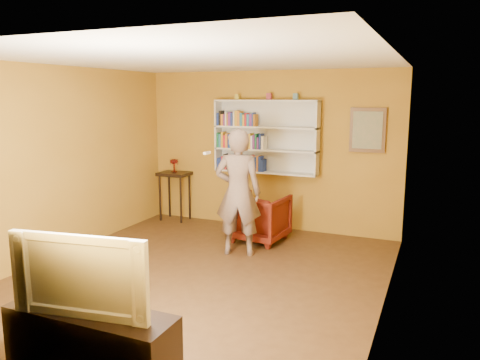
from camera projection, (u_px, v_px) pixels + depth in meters
name	position (u px, v px, depth m)	size (l,w,h in m)	color
room_shell	(201.00, 198.00, 5.84)	(5.30, 5.80, 2.88)	#412914
bookshelf	(267.00, 137.00, 7.92)	(1.80, 0.29, 1.23)	silver
books_row_lower	(242.00, 164.00, 8.07)	(0.86, 0.19, 0.27)	navy
books_row_middle	(241.00, 141.00, 8.01)	(0.86, 0.19, 0.27)	#166437
books_row_upper	(237.00, 119.00, 7.97)	(0.71, 0.19, 0.26)	navy
ornament_left	(237.00, 97.00, 7.95)	(0.07, 0.07, 0.09)	gold
ornament_centre	(269.00, 96.00, 7.73)	(0.08, 0.08, 0.11)	maroon
ornament_right	(296.00, 97.00, 7.55)	(0.08, 0.08, 0.10)	#466A75
framed_painting	(368.00, 130.00, 7.30)	(0.55, 0.05, 0.70)	#503216
console_table	(174.00, 181.00, 8.60)	(0.55, 0.42, 0.90)	black
ruby_lustre	(174.00, 163.00, 8.54)	(0.15, 0.15, 0.25)	maroon
armchair	(260.00, 218.00, 7.42)	(0.80, 0.82, 0.75)	#430904
person	(238.00, 193.00, 6.68)	(0.67, 0.44, 1.83)	#6E5A51
game_remote	(207.00, 153.00, 6.36)	(0.04, 0.15, 0.04)	white
tv_cabinet	(91.00, 341.00, 3.88)	(1.49, 0.45, 0.53)	black
television	(87.00, 272.00, 3.77)	(1.19, 0.16, 0.68)	black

